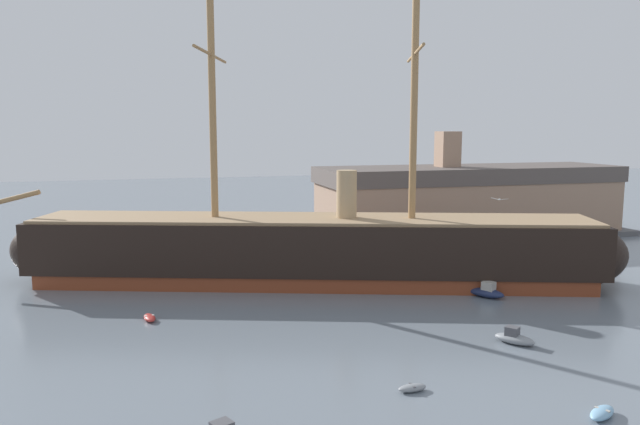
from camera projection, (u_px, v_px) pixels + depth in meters
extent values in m
cube|color=brown|center=(313.00, 276.00, 69.31)|extent=(60.51, 27.76, 1.58)
cube|color=black|center=(313.00, 245.00, 68.81)|extent=(63.03, 28.92, 5.65)
ellipsoid|color=black|center=(61.00, 249.00, 70.26)|extent=(13.50, 11.69, 7.23)
ellipsoid|color=black|center=(574.00, 254.00, 67.57)|extent=(13.50, 11.69, 7.23)
cube|color=#9E7F5B|center=(313.00, 219.00, 68.39)|extent=(61.59, 27.80, 0.34)
cylinder|color=#A37A4C|center=(212.00, 88.00, 66.90)|extent=(0.79, 0.79, 29.37)
cylinder|color=#A37A4C|center=(211.00, 55.00, 66.41)|extent=(5.08, 14.51, 0.32)
cylinder|color=#A37A4C|center=(414.00, 87.00, 65.87)|extent=(0.79, 0.79, 29.37)
cylinder|color=#A37A4C|center=(415.00, 54.00, 65.38)|extent=(5.08, 14.51, 0.32)
cylinder|color=tan|center=(347.00, 195.00, 67.85)|extent=(2.26, 2.26, 5.65)
ellipsoid|color=#7FB2D6|center=(602.00, 413.00, 37.15)|extent=(2.69, 2.14, 0.59)
cube|color=#B2ADA3|center=(602.00, 409.00, 37.12)|extent=(0.64, 0.91, 0.09)
ellipsoid|color=gray|center=(412.00, 388.00, 40.85)|extent=(2.05, 0.97, 0.47)
cube|color=#4C4C51|center=(412.00, 385.00, 40.82)|extent=(0.22, 0.75, 0.07)
ellipsoid|color=gray|center=(515.00, 339.00, 49.83)|extent=(3.08, 3.49, 0.77)
cube|color=#4C4C51|center=(512.00, 331.00, 49.89)|extent=(1.32, 1.35, 0.77)
ellipsoid|color=#B22D28|center=(150.00, 318.00, 55.83)|extent=(1.37, 2.39, 0.53)
cube|color=beige|center=(149.00, 316.00, 55.81)|extent=(0.86, 0.35, 0.08)
ellipsoid|color=#1E284C|center=(486.00, 293.00, 63.55)|extent=(3.60, 4.25, 0.93)
cube|color=#B2ADA3|center=(489.00, 286.00, 63.27)|extent=(1.58, 1.62, 0.93)
ellipsoid|color=#1E284C|center=(509.00, 255.00, 82.13)|extent=(3.05, 4.47, 0.96)
cube|color=#4C4C51|center=(510.00, 250.00, 81.74)|extent=(1.49, 1.57, 0.96)
ellipsoid|color=#B22D28|center=(269.00, 255.00, 82.47)|extent=(3.69, 3.54, 0.84)
cube|color=#B2ADA3|center=(271.00, 250.00, 82.27)|extent=(1.48, 1.47, 0.84)
cube|color=#565659|center=(468.00, 233.00, 100.16)|extent=(53.57, 16.57, 0.80)
cube|color=tan|center=(469.00, 206.00, 99.55)|extent=(48.70, 13.81, 8.01)
cube|color=#5B514C|center=(470.00, 174.00, 98.82)|extent=(49.68, 14.08, 2.51)
cube|color=tan|center=(448.00, 149.00, 97.17)|extent=(3.20, 3.20, 5.64)
ellipsoid|color=silver|center=(500.00, 199.00, 41.53)|extent=(0.32, 0.29, 0.11)
sphere|color=silver|center=(499.00, 199.00, 41.37)|extent=(0.09, 0.09, 0.09)
cube|color=#ADA89E|center=(504.00, 199.00, 41.34)|extent=(0.44, 0.50, 0.12)
cube|color=#ADA89E|center=(495.00, 199.00, 41.71)|extent=(0.44, 0.50, 0.12)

